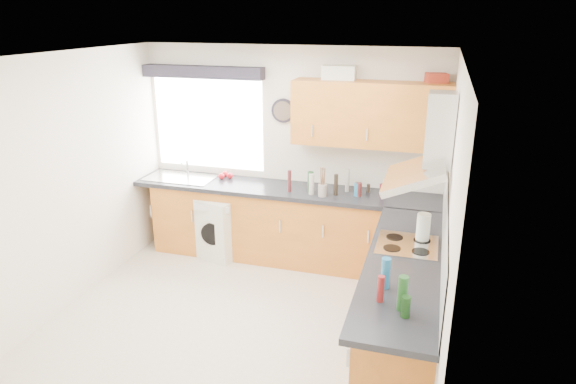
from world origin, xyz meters
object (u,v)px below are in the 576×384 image
(oven, at_px, (403,294))
(extractor_hood, at_px, (428,151))
(upper_cabinets, at_px, (370,114))
(washing_machine, at_px, (221,226))

(oven, height_order, extractor_hood, extractor_hood)
(extractor_hood, distance_m, upper_cabinets, 1.48)
(extractor_hood, relative_size, washing_machine, 1.03)
(oven, xyz_separation_m, upper_cabinets, (-0.55, 1.32, 1.38))
(extractor_hood, distance_m, washing_machine, 2.96)
(oven, distance_m, extractor_hood, 1.35)
(upper_cabinets, bearing_deg, washing_machine, -172.54)
(oven, bearing_deg, upper_cabinets, 112.54)
(oven, distance_m, upper_cabinets, 1.99)
(oven, xyz_separation_m, washing_machine, (-2.27, 1.10, -0.05))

